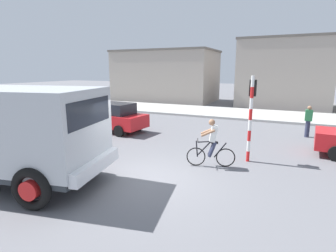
{
  "coord_description": "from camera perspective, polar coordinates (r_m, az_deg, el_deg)",
  "views": [
    {
      "loc": [
        3.84,
        -6.98,
        3.41
      ],
      "look_at": [
        -0.47,
        2.5,
        1.2
      ],
      "focal_mm": 28.52,
      "sensor_mm": 36.0,
      "label": 1
    }
  ],
  "objects": [
    {
      "name": "truck_foreground",
      "position": [
        9.08,
        -30.26,
        -0.73
      ],
      "size": [
        5.78,
        3.57,
        2.9
      ],
      "color": "#B2B7BC",
      "rests_on": "ground"
    },
    {
      "name": "building_corner_left",
      "position": [
        30.04,
        -0.42,
        10.67
      ],
      "size": [
        10.77,
        6.5,
        5.44
      ],
      "color": "#9E9389",
      "rests_on": "ground"
    },
    {
      "name": "pedestrian_near_kerb",
      "position": [
        15.35,
        27.77,
        0.97
      ],
      "size": [
        0.34,
        0.22,
        1.62
      ],
      "color": "#2D334C",
      "rests_on": "ground"
    },
    {
      "name": "ground_plane",
      "position": [
        8.66,
        -4.1,
        -11.23
      ],
      "size": [
        120.0,
        120.0,
        0.0
      ],
      "primitive_type": "plane",
      "color": "slate"
    },
    {
      "name": "cyclist",
      "position": [
        9.57,
        9.28,
        -3.6
      ],
      "size": [
        1.65,
        0.68,
        1.72
      ],
      "color": "black",
      "rests_on": "ground"
    },
    {
      "name": "building_mid_block",
      "position": [
        27.06,
        23.43,
        10.33
      ],
      "size": [
        7.96,
        5.37,
        6.17
      ],
      "color": "#9E9389",
      "rests_on": "ground"
    },
    {
      "name": "car_white_mid",
      "position": [
        15.29,
        -11.85,
        1.96
      ],
      "size": [
        4.15,
        2.18,
        1.6
      ],
      "color": "red",
      "rests_on": "ground"
    },
    {
      "name": "traffic_light_pole",
      "position": [
        10.25,
        17.38,
        3.91
      ],
      "size": [
        0.24,
        0.43,
        3.2
      ],
      "color": "red",
      "rests_on": "ground"
    },
    {
      "name": "sidewalk_far",
      "position": [
        21.4,
        13.85,
        2.68
      ],
      "size": [
        80.0,
        5.0,
        0.16
      ],
      "primitive_type": "cube",
      "color": "#ADADA8",
      "rests_on": "ground"
    }
  ]
}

